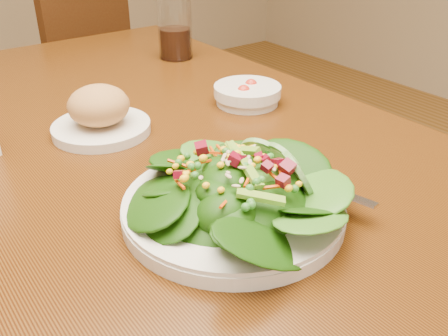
{
  "coord_description": "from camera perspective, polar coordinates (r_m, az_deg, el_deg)",
  "views": [
    {
      "loc": [
        -0.34,
        -0.72,
        1.12
      ],
      "look_at": [
        -0.0,
        -0.27,
        0.81
      ],
      "focal_mm": 40.0,
      "sensor_mm": 36.0,
      "label": 1
    }
  ],
  "objects": [
    {
      "name": "tomato_bowl",
      "position": [
        1.0,
        2.68,
        8.43
      ],
      "size": [
        0.13,
        0.13,
        0.04
      ],
      "color": "white",
      "rests_on": "dining_table"
    },
    {
      "name": "drinking_glass",
      "position": [
        1.3,
        -5.62,
        15.14
      ],
      "size": [
        0.08,
        0.08,
        0.15
      ],
      "color": "silver",
      "rests_on": "dining_table"
    },
    {
      "name": "bread_plate",
      "position": [
        0.9,
        -14.01,
        5.99
      ],
      "size": [
        0.17,
        0.17,
        0.09
      ],
      "color": "white",
      "rests_on": "dining_table"
    },
    {
      "name": "dining_table",
      "position": [
        0.93,
        -9.88,
        -2.23
      ],
      "size": [
        0.9,
        1.4,
        0.75
      ],
      "color": "#55300E",
      "rests_on": "ground_plane"
    },
    {
      "name": "salad_plate",
      "position": [
        0.65,
        1.78,
        -2.85
      ],
      "size": [
        0.29,
        0.29,
        0.08
      ],
      "rotation": [
        0.0,
        0.0,
        0.39
      ],
      "color": "white",
      "rests_on": "dining_table"
    },
    {
      "name": "chair_far",
      "position": [
        1.97,
        -16.85,
        8.46
      ],
      "size": [
        0.53,
        0.53,
        0.88
      ],
      "rotation": [
        0.0,
        0.0,
        3.53
      ],
      "color": "black",
      "rests_on": "ground_plane"
    }
  ]
}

